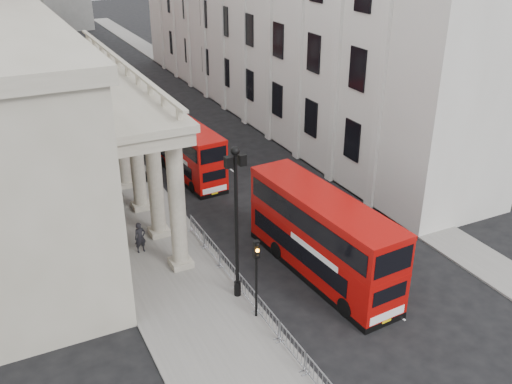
% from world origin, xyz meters
% --- Properties ---
extents(ground, '(260.00, 260.00, 0.00)m').
position_xyz_m(ground, '(0.00, 0.00, 0.00)').
color(ground, black).
rests_on(ground, ground).
extents(sidewalk_west, '(6.00, 140.00, 0.12)m').
position_xyz_m(sidewalk_west, '(-3.00, 30.00, 0.06)').
color(sidewalk_west, slate).
rests_on(sidewalk_west, ground).
extents(sidewalk_east, '(3.00, 140.00, 0.12)m').
position_xyz_m(sidewalk_east, '(13.50, 30.00, 0.06)').
color(sidewalk_east, slate).
rests_on(sidewalk_east, ground).
extents(kerb, '(0.20, 140.00, 0.14)m').
position_xyz_m(kerb, '(-0.05, 30.00, 0.07)').
color(kerb, slate).
rests_on(kerb, ground).
extents(lamp_post_south, '(1.05, 0.44, 8.32)m').
position_xyz_m(lamp_post_south, '(-0.60, 4.00, 4.91)').
color(lamp_post_south, black).
rests_on(lamp_post_south, sidewalk_west).
extents(lamp_post_mid, '(1.05, 0.44, 8.32)m').
position_xyz_m(lamp_post_mid, '(-0.60, 20.00, 4.91)').
color(lamp_post_mid, black).
rests_on(lamp_post_mid, sidewalk_west).
extents(lamp_post_north, '(1.05, 0.44, 8.32)m').
position_xyz_m(lamp_post_north, '(-0.60, 36.00, 4.91)').
color(lamp_post_north, black).
rests_on(lamp_post_north, sidewalk_west).
extents(traffic_light, '(0.28, 0.33, 4.30)m').
position_xyz_m(traffic_light, '(-0.50, 1.98, 3.11)').
color(traffic_light, black).
rests_on(traffic_light, sidewalk_west).
extents(crowd_barriers, '(0.50, 18.75, 1.10)m').
position_xyz_m(crowd_barriers, '(-0.35, 2.23, 0.67)').
color(crowd_barriers, gray).
rests_on(crowd_barriers, sidewalk_west).
extents(bus_near, '(3.39, 11.09, 4.72)m').
position_xyz_m(bus_near, '(4.47, 3.99, 2.47)').
color(bus_near, '#9D0907').
rests_on(bus_near, ground).
extents(bus_far, '(2.94, 9.62, 4.10)m').
position_xyz_m(bus_far, '(2.61, 20.26, 2.14)').
color(bus_far, '#B00B08').
rests_on(bus_far, ground).
extents(pedestrian_a, '(0.73, 0.52, 1.89)m').
position_xyz_m(pedestrian_a, '(-3.90, 10.47, 1.07)').
color(pedestrian_a, black).
rests_on(pedestrian_a, sidewalk_west).
extents(pedestrian_b, '(0.92, 0.84, 1.54)m').
position_xyz_m(pedestrian_b, '(-3.30, 18.36, 0.89)').
color(pedestrian_b, black).
rests_on(pedestrian_b, sidewalk_west).
extents(pedestrian_c, '(0.97, 0.87, 1.67)m').
position_xyz_m(pedestrian_c, '(-3.77, 16.24, 0.96)').
color(pedestrian_c, black).
rests_on(pedestrian_c, sidewalk_west).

